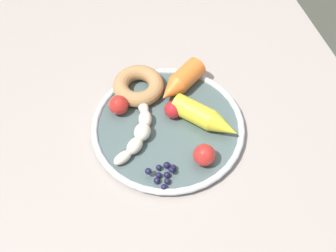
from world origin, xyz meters
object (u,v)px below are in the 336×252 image
dining_table (174,149)px  banana (139,132)px  plate (168,127)px  carrot_orange (181,82)px  carrot_yellow (206,118)px  blueberry_pile (163,174)px  tomato_far (204,155)px  donut (139,86)px  tomato_near (171,110)px  tomato_mid (119,105)px

dining_table → banana: bearing=103.0°
dining_table → plate: 0.10m
carrot_orange → banana: bearing=129.5°
carrot_yellow → blueberry_pile: size_ratio=2.21×
banana → plate: bearing=-83.6°
plate → banana: bearing=96.4°
plate → carrot_orange: bearing=-31.2°
carrot_orange → blueberry_pile: bearing=154.5°
dining_table → carrot_orange: 0.15m
plate → carrot_orange: size_ratio=2.54×
banana → blueberry_pile: 0.09m
banana → tomato_far: size_ratio=3.41×
donut → banana: bearing=166.5°
blueberry_pile → carrot_orange: bearing=-25.5°
donut → carrot_yellow: bearing=-138.8°
dining_table → donut: size_ratio=10.90×
plate → carrot_orange: (0.08, -0.05, 0.02)m
dining_table → tomato_near: tomato_near is taller
carrot_orange → blueberry_pile: (-0.18, 0.09, -0.01)m
tomato_mid → plate: bearing=-126.8°
tomato_mid → carrot_orange: bearing=-80.7°
carrot_yellow → blueberry_pile: carrot_yellow is taller
carrot_orange → donut: 0.08m
tomato_far → tomato_near: bearing=13.6°
blueberry_pile → tomato_far: (0.01, -0.08, 0.01)m
banana → tomato_mid: tomato_mid is taller
carrot_orange → plate: bearing=148.8°
tomato_near → plate: bearing=150.8°
banana → donut: size_ratio=1.35×
tomato_near → donut: bearing=30.0°
dining_table → tomato_near: (0.01, 0.00, 0.12)m
dining_table → blueberry_pile: 0.16m
carrot_orange → tomato_mid: size_ratio=3.01×
banana → tomato_mid: bearing=19.2°
banana → carrot_yellow: (-0.01, -0.12, 0.01)m
plate → tomato_mid: size_ratio=7.64×
blueberry_pile → tomato_near: bearing=-22.2°
banana → carrot_orange: size_ratio=1.19×
banana → carrot_yellow: bearing=-94.2°
tomato_near → tomato_mid: size_ratio=0.90×
blueberry_pile → tomato_near: (0.12, -0.05, 0.01)m
dining_table → plate: bearing=122.8°
carrot_orange → tomato_mid: carrot_orange is taller
tomato_mid → donut: bearing=-51.2°
carrot_yellow → tomato_mid: (0.07, 0.15, -0.00)m
plate → donut: bearing=17.9°
plate → tomato_mid: tomato_mid is taller
donut → tomato_mid: 0.06m
carrot_orange → blueberry_pile: carrot_orange is taller
carrot_yellow → tomato_near: bearing=56.1°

